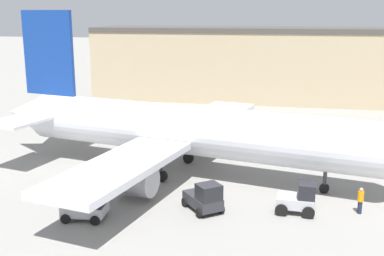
{
  "coord_description": "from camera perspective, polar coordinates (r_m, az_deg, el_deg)",
  "views": [
    {
      "loc": [
        7.51,
        -36.45,
        12.87
      ],
      "look_at": [
        0.0,
        0.0,
        3.87
      ],
      "focal_mm": 45.0,
      "sensor_mm": 36.0,
      "label": 1
    }
  ],
  "objects": [
    {
      "name": "pushback_tug",
      "position": [
        32.59,
        12.59,
        -8.18
      ],
      "size": [
        2.6,
        2.04,
        2.1
      ],
      "rotation": [
        0.0,
        0.0,
        -0.05
      ],
      "color": "#B2B2B7",
      "rests_on": "ground_plane"
    },
    {
      "name": "ground_plane",
      "position": [
        39.38,
        0.0,
        -5.48
      ],
      "size": [
        400.0,
        400.0,
        0.0
      ],
      "primitive_type": "plane",
      "color": "gray"
    },
    {
      "name": "baggage_tug",
      "position": [
        32.04,
        1.51,
        -8.29
      ],
      "size": [
        3.12,
        3.26,
        2.05
      ],
      "rotation": [
        0.0,
        0.0,
        -0.89
      ],
      "color": "#2D2D33",
      "rests_on": "ground_plane"
    },
    {
      "name": "belt_loader_truck",
      "position": [
        31.7,
        -12.23,
        -8.9
      ],
      "size": [
        2.84,
        2.27,
        1.9
      ],
      "rotation": [
        0.0,
        0.0,
        0.08
      ],
      "color": "#B2B2B7",
      "rests_on": "ground_plane"
    },
    {
      "name": "ground_crew_worker",
      "position": [
        33.53,
        19.34,
        -8.04
      ],
      "size": [
        0.39,
        0.39,
        1.78
      ],
      "rotation": [
        0.0,
        0.0,
        6.09
      ],
      "color": "#1E2338",
      "rests_on": "ground_plane"
    },
    {
      "name": "terminal_building",
      "position": [
        72.91,
        15.67,
        7.17
      ],
      "size": [
        68.36,
        11.24,
        10.67
      ],
      "color": "tan",
      "rests_on": "ground_plane"
    },
    {
      "name": "airplane",
      "position": [
        38.75,
        -1.38,
        -0.19
      ],
      "size": [
        36.71,
        30.44,
        13.03
      ],
      "rotation": [
        0.0,
        0.0,
        -0.21
      ],
      "color": "silver",
      "rests_on": "ground_plane"
    }
  ]
}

